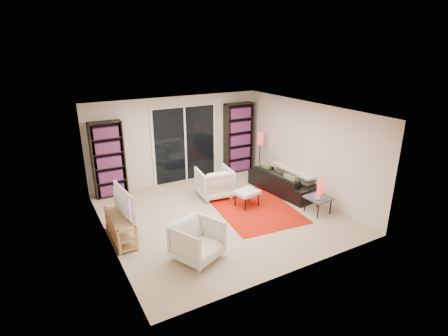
{
  "coord_description": "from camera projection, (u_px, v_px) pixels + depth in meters",
  "views": [
    {
      "loc": [
        -3.5,
        -6.37,
        3.72
      ],
      "look_at": [
        0.25,
        0.3,
        1.0
      ],
      "focal_mm": 28.0,
      "sensor_mm": 36.0,
      "label": 1
    }
  ],
  "objects": [
    {
      "name": "floor",
      "position": [
        221.0,
        214.0,
        8.09
      ],
      "size": [
        5.0,
        5.0,
        0.0
      ],
      "primitive_type": "plane",
      "color": "tan",
      "rests_on": "ground"
    },
    {
      "name": "wall_back",
      "position": [
        178.0,
        140.0,
        9.74
      ],
      "size": [
        5.0,
        0.02,
        2.4
      ],
      "primitive_type": "cube",
      "color": "beige",
      "rests_on": "ground"
    },
    {
      "name": "wall_front",
      "position": [
        295.0,
        209.0,
        5.64
      ],
      "size": [
        5.0,
        0.02,
        2.4
      ],
      "primitive_type": "cube",
      "color": "beige",
      "rests_on": "ground"
    },
    {
      "name": "wall_left",
      "position": [
        104.0,
        187.0,
        6.54
      ],
      "size": [
        0.02,
        5.0,
        2.4
      ],
      "primitive_type": "cube",
      "color": "beige",
      "rests_on": "ground"
    },
    {
      "name": "wall_right",
      "position": [
        307.0,
        149.0,
        8.84
      ],
      "size": [
        0.02,
        5.0,
        2.4
      ],
      "primitive_type": "cube",
      "color": "beige",
      "rests_on": "ground"
    },
    {
      "name": "ceiling",
      "position": [
        221.0,
        111.0,
        7.29
      ],
      "size": [
        5.0,
        5.0,
        0.02
      ],
      "primitive_type": "cube",
      "color": "white",
      "rests_on": "wall_back"
    },
    {
      "name": "sliding_door",
      "position": [
        185.0,
        144.0,
        9.86
      ],
      "size": [
        1.92,
        0.08,
        2.16
      ],
      "color": "white",
      "rests_on": "ground"
    },
    {
      "name": "bookshelf_left",
      "position": [
        108.0,
        160.0,
        8.78
      ],
      "size": [
        0.8,
        0.3,
        1.95
      ],
      "color": "black",
      "rests_on": "ground"
    },
    {
      "name": "bookshelf_right",
      "position": [
        239.0,
        138.0,
        10.53
      ],
      "size": [
        0.9,
        0.3,
        2.1
      ],
      "color": "black",
      "rests_on": "ground"
    },
    {
      "name": "tv_stand",
      "position": [
        121.0,
        227.0,
        6.98
      ],
      "size": [
        0.38,
        1.19,
        0.5
      ],
      "color": "tan",
      "rests_on": "floor"
    },
    {
      "name": "tv",
      "position": [
        119.0,
        203.0,
        6.81
      ],
      "size": [
        0.22,
        1.02,
        0.58
      ],
      "primitive_type": "imported",
      "rotation": [
        0.0,
        0.0,
        1.66
      ],
      "color": "black",
      "rests_on": "tv_stand"
    },
    {
      "name": "rug",
      "position": [
        254.0,
        208.0,
        8.37
      ],
      "size": [
        1.97,
        2.51,
        0.01
      ],
      "primitive_type": "cube",
      "rotation": [
        0.0,
        0.0,
        -0.11
      ],
      "color": "#B91707",
      "rests_on": "floor"
    },
    {
      "name": "sofa",
      "position": [
        283.0,
        181.0,
        9.24
      ],
      "size": [
        0.99,
        2.07,
        0.58
      ],
      "primitive_type": "imported",
      "rotation": [
        0.0,
        0.0,
        1.68
      ],
      "color": "black",
      "rests_on": "floor"
    },
    {
      "name": "armchair_back",
      "position": [
        214.0,
        182.0,
        8.93
      ],
      "size": [
        0.91,
        0.93,
        0.76
      ],
      "primitive_type": "imported",
      "rotation": [
        0.0,
        0.0,
        3.02
      ],
      "color": "silver",
      "rests_on": "floor"
    },
    {
      "name": "armchair_front",
      "position": [
        197.0,
        241.0,
        6.31
      ],
      "size": [
        1.03,
        1.04,
        0.72
      ],
      "primitive_type": "imported",
      "rotation": [
        0.0,
        0.0,
        0.43
      ],
      "color": "silver",
      "rests_on": "floor"
    },
    {
      "name": "ottoman",
      "position": [
        247.0,
        193.0,
        8.39
      ],
      "size": [
        0.61,
        0.54,
        0.4
      ],
      "color": "silver",
      "rests_on": "floor"
    },
    {
      "name": "side_table",
      "position": [
        318.0,
        199.0,
        8.04
      ],
      "size": [
        0.54,
        0.54,
        0.4
      ],
      "color": "#444449",
      "rests_on": "floor"
    },
    {
      "name": "laptop",
      "position": [
        320.0,
        197.0,
        7.99
      ],
      "size": [
        0.35,
        0.37,
        0.02
      ],
      "primitive_type": "imported",
      "rotation": [
        0.0,
        0.0,
        0.93
      ],
      "color": "silver",
      "rests_on": "side_table"
    },
    {
      "name": "table_lamp",
      "position": [
        320.0,
        187.0,
        8.13
      ],
      "size": [
        0.15,
        0.15,
        0.34
      ],
      "primitive_type": "cylinder",
      "color": "red",
      "rests_on": "side_table"
    },
    {
      "name": "floor_lamp",
      "position": [
        260.0,
        143.0,
        10.12
      ],
      "size": [
        0.2,
        0.2,
        1.33
      ],
      "color": "black",
      "rests_on": "floor"
    }
  ]
}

